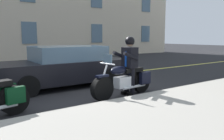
# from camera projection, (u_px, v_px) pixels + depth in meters

# --- Properties ---
(ground_plane) EXTENTS (80.00, 80.00, 0.00)m
(ground_plane) POSITION_uv_depth(u_px,v_px,m) (96.00, 87.00, 7.98)
(ground_plane) COLOR black
(sidewalk_curb) EXTENTS (60.00, 5.00, 0.15)m
(sidewalk_curb) POSITION_uv_depth(u_px,v_px,m) (222.00, 126.00, 4.33)
(sidewalk_curb) COLOR #9E998E
(sidewalk_curb) RESTS_ON ground_plane
(lane_center_stripe) EXTENTS (60.00, 0.16, 0.01)m
(lane_center_stripe) POSITION_uv_depth(u_px,v_px,m) (71.00, 79.00, 9.60)
(lane_center_stripe) COLOR #E5DB4C
(lane_center_stripe) RESTS_ON ground_plane
(motorcycle_main) EXTENTS (2.22, 0.74, 1.26)m
(motorcycle_main) POSITION_uv_depth(u_px,v_px,m) (125.00, 81.00, 6.80)
(motorcycle_main) COLOR black
(motorcycle_main) RESTS_ON ground_plane
(rider_main) EXTENTS (0.66, 0.60, 1.74)m
(rider_main) POSITION_uv_depth(u_px,v_px,m) (129.00, 60.00, 6.85)
(rider_main) COLOR black
(rider_main) RESTS_ON ground_plane
(car_silver) EXTENTS (4.60, 1.92, 1.40)m
(car_silver) POSITION_uv_depth(u_px,v_px,m) (65.00, 67.00, 8.13)
(car_silver) COLOR black
(car_silver) RESTS_ON ground_plane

